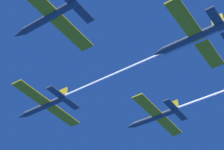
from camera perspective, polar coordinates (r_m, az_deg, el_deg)
name	(u,v)px	position (r m, az deg, el deg)	size (l,w,h in m)	color
jet_lead	(114,76)	(59.83, 0.33, -0.13)	(14.78, 48.01, 2.45)	#4C5660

